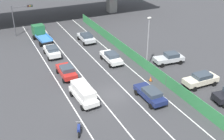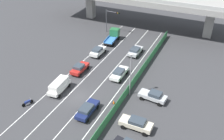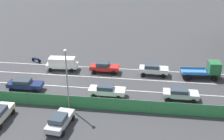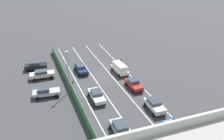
# 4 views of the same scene
# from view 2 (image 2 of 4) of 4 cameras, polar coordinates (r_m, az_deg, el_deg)

# --- Properties ---
(ground_plane) EXTENTS (300.00, 300.00, 0.00)m
(ground_plane) POSITION_cam_2_polar(r_m,az_deg,el_deg) (43.43, -7.23, -5.80)
(ground_plane) COLOR #38383A
(lane_line_left_edge) EXTENTS (0.14, 49.03, 0.01)m
(lane_line_left_edge) POSITION_cam_2_polar(r_m,az_deg,el_deg) (50.32, -8.54, -0.17)
(lane_line_left_edge) COLOR silver
(lane_line_left_edge) RESTS_ON ground
(lane_line_mid_left) EXTENTS (0.14, 49.03, 0.01)m
(lane_line_mid_left) POSITION_cam_2_polar(r_m,az_deg,el_deg) (48.73, -5.07, -1.07)
(lane_line_mid_left) COLOR silver
(lane_line_mid_left) RESTS_ON ground
(lane_line_mid_right) EXTENTS (0.14, 49.03, 0.01)m
(lane_line_mid_right) POSITION_cam_2_polar(r_m,az_deg,el_deg) (47.34, -1.39, -2.02)
(lane_line_mid_right) COLOR silver
(lane_line_mid_right) RESTS_ON ground
(lane_line_right_edge) EXTENTS (0.14, 49.03, 0.01)m
(lane_line_right_edge) POSITION_cam_2_polar(r_m,az_deg,el_deg) (46.17, 2.51, -3.01)
(lane_line_right_edge) COLOR silver
(lane_line_right_edge) RESTS_ON ground
(green_fence) EXTENTS (0.10, 45.13, 1.58)m
(green_fence) POSITION_cam_2_polar(r_m,az_deg,el_deg) (45.23, 4.54, -2.70)
(green_fence) COLOR #338447
(green_fence) RESTS_ON ground
(car_sedan_navy) EXTENTS (2.00, 4.70, 1.50)m
(car_sedan_navy) POSITION_cam_2_polar(r_m,az_deg,el_deg) (39.53, -5.35, -8.42)
(car_sedan_navy) COLOR navy
(car_sedan_navy) RESTS_ON ground
(car_hatchback_white) EXTENTS (2.05, 4.25, 1.67)m
(car_hatchback_white) POSITION_cam_2_polar(r_m,az_deg,el_deg) (54.83, -3.04, 4.09)
(car_hatchback_white) COLOR silver
(car_hatchback_white) RESTS_ON ground
(car_sedan_silver) EXTENTS (2.10, 4.41, 1.52)m
(car_sedan_silver) POSITION_cam_2_polar(r_m,az_deg,el_deg) (55.19, 5.02, 4.13)
(car_sedan_silver) COLOR #B7BABC
(car_sedan_silver) RESTS_ON ground
(car_van_white) EXTENTS (2.22, 4.89, 1.98)m
(car_van_white) POSITION_cam_2_polar(r_m,az_deg,el_deg) (44.65, -11.28, -3.24)
(car_van_white) COLOR silver
(car_van_white) RESTS_ON ground
(car_sedan_red) EXTENTS (1.98, 4.35, 1.61)m
(car_sedan_red) POSITION_cam_2_polar(r_m,az_deg,el_deg) (49.28, -6.97, 0.42)
(car_sedan_red) COLOR red
(car_sedan_red) RESTS_ON ground
(car_sedan_white) EXTENTS (2.03, 4.69, 1.56)m
(car_sedan_white) POSITION_cam_2_polar(r_m,az_deg,el_deg) (47.51, 1.56, -0.64)
(car_sedan_white) COLOR white
(car_sedan_white) RESTS_ON ground
(flatbed_truck_blue) EXTENTS (2.62, 5.58, 2.52)m
(flatbed_truck_blue) POSITION_cam_2_polar(r_m,az_deg,el_deg) (60.96, 0.31, 7.45)
(flatbed_truck_blue) COLOR black
(flatbed_truck_blue) RESTS_ON ground
(motorcycle) EXTENTS (0.91, 1.85, 0.93)m
(motorcycle) POSITION_cam_2_polar(r_m,az_deg,el_deg) (43.29, -17.67, -6.65)
(motorcycle) COLOR black
(motorcycle) RESTS_ON ground
(parked_sedan_cream) EXTENTS (4.59, 2.03, 1.65)m
(parked_sedan_cream) POSITION_cam_2_polar(r_m,az_deg,el_deg) (37.20, 5.22, -11.34)
(parked_sedan_cream) COLOR beige
(parked_sedan_cream) RESTS_ON ground
(parked_wagon_silver) EXTENTS (4.55, 2.38, 1.63)m
(parked_wagon_silver) POSITION_cam_2_polar(r_m,az_deg,el_deg) (42.42, 8.84, -5.47)
(parked_wagon_silver) COLOR #B2B5B7
(parked_wagon_silver) RESTS_ON ground
(traffic_light) EXTENTS (3.72, 0.60, 5.61)m
(traffic_light) POSITION_cam_2_polar(r_m,az_deg,el_deg) (64.11, -0.23, 11.28)
(traffic_light) COLOR #47474C
(traffic_light) RESTS_ON ground
(street_lamp) EXTENTS (0.60, 0.36, 7.55)m
(street_lamp) POSITION_cam_2_polar(r_m,az_deg,el_deg) (41.26, 4.00, -0.14)
(street_lamp) COLOR gray
(street_lamp) RESTS_ON ground
(traffic_cone) EXTENTS (0.47, 0.47, 0.62)m
(traffic_cone) POSITION_cam_2_polar(r_m,az_deg,el_deg) (41.64, 0.38, -6.88)
(traffic_cone) COLOR orange
(traffic_cone) RESTS_ON ground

